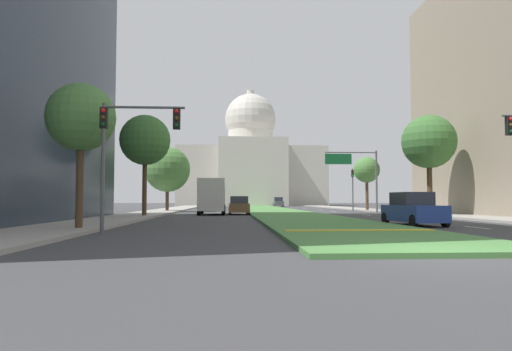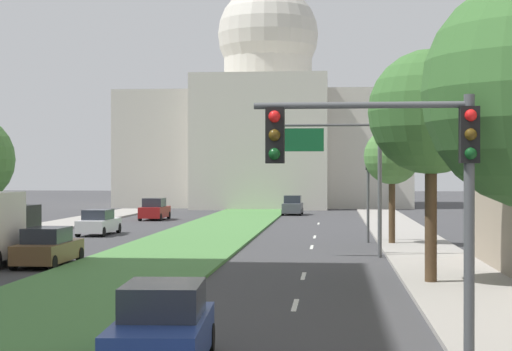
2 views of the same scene
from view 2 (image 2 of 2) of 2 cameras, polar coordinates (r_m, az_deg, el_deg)
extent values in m
plane|color=#3D3D3F|center=(55.02, -3.25, -4.01)|extent=(260.00, 260.00, 0.00)
cube|color=#4C8442|center=(50.04, -4.11, -4.35)|extent=(6.55, 90.96, 0.14)
cube|color=silver|center=(26.08, 2.65, -8.70)|extent=(0.16, 2.40, 0.01)
cube|color=silver|center=(33.25, 3.22, -6.77)|extent=(0.16, 2.40, 0.01)
cube|color=silver|center=(45.98, 3.78, -4.83)|extent=(0.16, 2.40, 0.01)
cube|color=silver|center=(53.22, 3.97, -4.15)|extent=(0.16, 2.40, 0.01)
cube|color=silver|center=(67.02, 4.23, -3.25)|extent=(0.16, 2.40, 0.01)
cube|color=#9E9991|center=(44.57, 11.04, -4.90)|extent=(4.00, 90.96, 0.15)
cube|color=beige|center=(105.15, 0.81, 1.67)|extent=(33.96, 22.07, 13.47)
cube|color=beige|center=(92.19, 0.18, 2.30)|extent=(14.94, 4.00, 14.81)
cylinder|color=beige|center=(105.82, 0.81, 6.81)|extent=(10.92, 10.92, 5.49)
sphere|color=beige|center=(106.50, 0.81, 9.45)|extent=(12.47, 12.47, 12.47)
cylinder|color=#515456|center=(12.97, 14.17, -6.19)|extent=(0.16, 0.16, 5.20)
cube|color=black|center=(12.90, 14.18, 2.67)|extent=(0.28, 0.24, 0.84)
sphere|color=red|center=(12.78, 14.27, 3.96)|extent=(0.18, 0.18, 0.18)
sphere|color=#4C380F|center=(12.76, 14.27, 2.70)|extent=(0.18, 0.18, 0.18)
sphere|color=#0F4219|center=(12.75, 14.27, 1.44)|extent=(0.18, 0.18, 0.18)
cylinder|color=#515456|center=(12.78, 7.05, 4.72)|extent=(3.20, 0.10, 0.10)
cube|color=black|center=(12.78, 1.29, 2.70)|extent=(0.28, 0.24, 0.84)
sphere|color=red|center=(12.65, 1.25, 4.00)|extent=(0.18, 0.18, 0.18)
sphere|color=#4C380F|center=(12.64, 1.25, 2.73)|extent=(0.18, 0.18, 0.18)
sphere|color=#0F4219|center=(12.63, 1.25, 1.46)|extent=(0.18, 0.18, 0.18)
cylinder|color=#515456|center=(49.04, 7.56, -1.48)|extent=(0.16, 0.16, 5.20)
cube|color=black|center=(49.03, 7.56, 0.86)|extent=(0.28, 0.24, 0.84)
sphere|color=#510F0F|center=(48.89, 7.57, 1.19)|extent=(0.18, 0.18, 0.18)
sphere|color=#4C380F|center=(48.89, 7.57, 0.86)|extent=(0.18, 0.18, 0.18)
sphere|color=#1ED838|center=(48.88, 7.57, 0.53)|extent=(0.18, 0.18, 0.18)
cylinder|color=#515456|center=(40.49, 8.34, -0.92)|extent=(0.20, 0.20, 6.50)
cylinder|color=#515456|center=(40.49, 4.52, 3.40)|extent=(5.40, 0.12, 0.12)
cube|color=#146033|center=(40.44, 2.61, 2.41)|extent=(2.80, 0.08, 1.10)
cylinder|color=#4C3823|center=(30.78, 11.70, -2.69)|extent=(0.43, 0.43, 4.98)
sphere|color=#3D7033|center=(30.82, 11.70, 4.23)|extent=(4.47, 4.47, 4.47)
cylinder|color=#4C3823|center=(47.34, 9.15, -2.22)|extent=(0.36, 0.36, 4.08)
sphere|color=#4C7F3D|center=(47.30, 9.15, 1.29)|extent=(3.10, 3.10, 3.10)
cube|color=navy|center=(17.75, -6.34, -10.84)|extent=(2.06, 4.45, 0.84)
cube|color=#282D38|center=(17.79, -6.26, -8.31)|extent=(1.71, 2.18, 0.69)
cylinder|color=black|center=(19.40, -3.17, -10.86)|extent=(0.26, 0.65, 0.64)
cylinder|color=black|center=(19.61, -8.03, -10.74)|extent=(0.26, 0.65, 0.64)
cube|color=brown|center=(37.83, -13.82, -4.99)|extent=(1.84, 4.56, 0.80)
cube|color=#282D38|center=(37.60, -13.92, -3.91)|extent=(1.61, 2.19, 0.65)
cylinder|color=black|center=(39.85, -14.09, -5.16)|extent=(0.22, 0.64, 0.64)
cylinder|color=black|center=(39.33, -11.80, -5.23)|extent=(0.22, 0.64, 0.64)
cylinder|color=black|center=(36.44, -16.02, -5.67)|extent=(0.22, 0.64, 0.64)
cylinder|color=black|center=(35.87, -13.53, -5.76)|extent=(0.22, 0.64, 0.64)
cube|color=silver|center=(55.77, -10.54, -3.32)|extent=(1.80, 4.69, 0.79)
cube|color=#282D38|center=(55.55, -10.60, -2.60)|extent=(1.57, 2.26, 0.64)
cylinder|color=black|center=(57.82, -10.78, -3.49)|extent=(0.23, 0.64, 0.64)
cylinder|color=black|center=(57.39, -9.25, -3.52)|extent=(0.23, 0.64, 0.64)
cylinder|color=black|center=(54.22, -11.91, -3.73)|extent=(0.23, 0.64, 0.64)
cylinder|color=black|center=(53.76, -10.29, -3.77)|extent=(0.23, 0.64, 0.64)
cube|color=maroon|center=(72.53, -6.84, -2.46)|extent=(1.93, 4.38, 0.90)
cube|color=#282D38|center=(72.33, -6.88, -1.81)|extent=(1.67, 2.12, 0.74)
cylinder|color=black|center=(74.42, -7.18, -2.66)|extent=(0.23, 0.64, 0.64)
cylinder|color=black|center=(74.05, -5.90, -2.68)|extent=(0.23, 0.64, 0.64)
cylinder|color=black|center=(71.07, -7.83, -2.80)|extent=(0.23, 0.64, 0.64)
cylinder|color=black|center=(70.68, -6.49, -2.81)|extent=(0.23, 0.64, 0.64)
cube|color=#4C5156|center=(80.59, 2.48, -2.19)|extent=(1.85, 4.20, 0.90)
cube|color=#282D38|center=(80.73, 2.49, -1.61)|extent=(1.60, 2.03, 0.73)
cylinder|color=black|center=(78.93, 2.99, -2.50)|extent=(0.23, 0.64, 0.64)
cylinder|color=black|center=(79.03, 1.82, -2.49)|extent=(0.23, 0.64, 0.64)
cylinder|color=black|center=(82.19, 3.12, -2.39)|extent=(0.23, 0.64, 0.64)
cylinder|color=black|center=(82.29, 1.99, -2.39)|extent=(0.23, 0.64, 0.64)
cube|color=black|center=(40.36, -16.26, -3.48)|extent=(2.30, 2.00, 2.20)
cylinder|color=black|center=(40.07, -14.86, -4.94)|extent=(0.30, 0.90, 0.90)
camera|label=1|loc=(14.93, -111.09, -10.46)|focal=32.07mm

